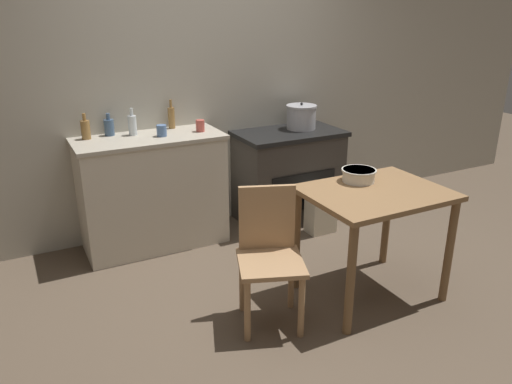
{
  "coord_description": "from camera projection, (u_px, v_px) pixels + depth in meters",
  "views": [
    {
      "loc": [
        -1.6,
        -2.54,
        1.92
      ],
      "look_at": [
        0.0,
        0.57,
        0.61
      ],
      "focal_mm": 35.0,
      "sensor_mm": 36.0,
      "label": 1
    }
  ],
  "objects": [
    {
      "name": "bottle_mid_left",
      "position": [
        171.0,
        117.0,
        4.21
      ],
      "size": [
        0.06,
        0.06,
        0.24
      ],
      "color": "olive",
      "rests_on": "counter_cabinet"
    },
    {
      "name": "stock_pot",
      "position": [
        301.0,
        117.0,
        4.6
      ],
      "size": [
        0.28,
        0.28,
        0.24
      ],
      "color": "#A8A8AD",
      "rests_on": "stove"
    },
    {
      "name": "bottle_left",
      "position": [
        132.0,
        125.0,
        3.99
      ],
      "size": [
        0.07,
        0.07,
        0.22
      ],
      "color": "silver",
      "rests_on": "counter_cabinet"
    },
    {
      "name": "ground_plane",
      "position": [
        293.0,
        300.0,
        3.48
      ],
      "size": [
        14.0,
        14.0,
        0.0
      ],
      "primitive_type": "plane",
      "color": "brown"
    },
    {
      "name": "bottle_far_left",
      "position": [
        86.0,
        129.0,
        3.87
      ],
      "size": [
        0.07,
        0.07,
        0.2
      ],
      "color": "olive",
      "rests_on": "counter_cabinet"
    },
    {
      "name": "counter_cabinet",
      "position": [
        153.0,
        192.0,
        4.14
      ],
      "size": [
        1.19,
        0.54,
        0.95
      ],
      "color": "beige",
      "rests_on": "ground_plane"
    },
    {
      "name": "work_table",
      "position": [
        374.0,
        209.0,
        3.34
      ],
      "size": [
        0.92,
        0.72,
        0.78
      ],
      "color": "olive",
      "rests_on": "ground_plane"
    },
    {
      "name": "flour_sack",
      "position": [
        321.0,
        212.0,
        4.47
      ],
      "size": [
        0.25,
        0.17,
        0.39
      ],
      "primitive_type": "cube",
      "color": "beige",
      "rests_on": "ground_plane"
    },
    {
      "name": "cup_center_right",
      "position": [
        162.0,
        131.0,
        3.97
      ],
      "size": [
        0.08,
        0.08,
        0.09
      ],
      "primitive_type": "cylinder",
      "color": "#4C6B99",
      "rests_on": "counter_cabinet"
    },
    {
      "name": "chair",
      "position": [
        269.0,
        252.0,
        3.13
      ],
      "size": [
        0.51,
        0.51,
        0.87
      ],
      "rotation": [
        0.0,
        0.0,
        -0.35
      ],
      "color": "#A87F56",
      "rests_on": "ground_plane"
    },
    {
      "name": "mixing_bowl_large",
      "position": [
        359.0,
        175.0,
        3.44
      ],
      "size": [
        0.24,
        0.24,
        0.09
      ],
      "color": "silver",
      "rests_on": "work_table"
    },
    {
      "name": "stove",
      "position": [
        288.0,
        175.0,
        4.69
      ],
      "size": [
        0.97,
        0.59,
        0.85
      ],
      "color": "#38332D",
      "rests_on": "ground_plane"
    },
    {
      "name": "wall_back",
      "position": [
        203.0,
        85.0,
        4.35
      ],
      "size": [
        8.0,
        0.07,
        2.55
      ],
      "color": "#B2AD9E",
      "rests_on": "ground_plane"
    },
    {
      "name": "cup_center",
      "position": [
        200.0,
        126.0,
        4.12
      ],
      "size": [
        0.07,
        0.07,
        0.1
      ],
      "primitive_type": "cylinder",
      "color": "#B74C42",
      "rests_on": "counter_cabinet"
    },
    {
      "name": "bottle_center_left",
      "position": [
        109.0,
        127.0,
        3.99
      ],
      "size": [
        0.08,
        0.08,
        0.18
      ],
      "color": "#3D5675",
      "rests_on": "counter_cabinet"
    }
  ]
}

